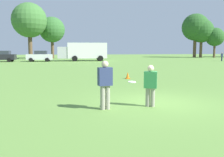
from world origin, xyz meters
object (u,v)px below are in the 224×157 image
(traffic_cone, at_px, (128,75))
(parked_car_center, at_px, (3,56))
(box_truck, at_px, (84,51))
(player_thrower, at_px, (105,82))
(bystander_sideline_watcher, at_px, (222,56))
(parked_car_mid_right, at_px, (40,56))
(frisbee, at_px, (132,82))
(player_defender, at_px, (150,84))

(traffic_cone, height_order, parked_car_center, parked_car_center)
(box_truck, bearing_deg, player_thrower, -91.53)
(parked_car_center, xyz_separation_m, box_truck, (13.39, 0.77, 0.83))
(parked_car_center, xyz_separation_m, bystander_sideline_watcher, (37.16, -3.83, -0.07))
(parked_car_mid_right, xyz_separation_m, box_truck, (7.37, 0.97, 0.83))
(box_truck, bearing_deg, frisbee, -90.04)
(player_defender, bearing_deg, bystander_sideline_watcher, 53.17)
(frisbee, relative_size, traffic_cone, 0.56)
(player_thrower, height_order, frisbee, player_thrower)
(frisbee, bearing_deg, traffic_cone, 78.01)
(player_thrower, xyz_separation_m, player_defender, (1.68, 0.16, -0.11))
(parked_car_mid_right, relative_size, bystander_sideline_watcher, 2.77)
(bystander_sideline_watcher, bearing_deg, traffic_cone, -134.47)
(traffic_cone, distance_m, parked_car_center, 30.29)
(parked_car_mid_right, bearing_deg, box_truck, 7.50)
(frisbee, distance_m, parked_car_center, 37.32)
(player_defender, distance_m, bystander_sideline_watcher, 38.43)
(traffic_cone, bearing_deg, player_thrower, -107.91)
(player_defender, height_order, parked_car_mid_right, parked_car_mid_right)
(player_defender, relative_size, frisbee, 5.57)
(traffic_cone, relative_size, parked_car_center, 0.11)
(player_thrower, bearing_deg, parked_car_mid_right, 100.53)
(box_truck, bearing_deg, parked_car_center, -176.70)
(traffic_cone, distance_m, parked_car_mid_right, 27.57)
(parked_car_center, bearing_deg, box_truck, 3.30)
(player_thrower, relative_size, parked_car_mid_right, 0.40)
(box_truck, bearing_deg, bystander_sideline_watcher, -10.95)
(frisbee, distance_m, traffic_cone, 8.88)
(player_thrower, height_order, parked_car_mid_right, parked_car_mid_right)
(player_thrower, relative_size, frisbee, 6.25)
(player_thrower, height_order, box_truck, box_truck)
(frisbee, bearing_deg, player_thrower, 173.96)
(frisbee, distance_m, parked_car_mid_right, 35.42)
(player_defender, bearing_deg, traffic_cone, 82.63)
(parked_car_center, bearing_deg, frisbee, -69.01)
(player_defender, height_order, frisbee, player_defender)
(frisbee, relative_size, bystander_sideline_watcher, 0.18)
(frisbee, xyz_separation_m, traffic_cone, (1.84, 8.66, -0.72))
(parked_car_center, distance_m, bystander_sideline_watcher, 37.36)
(traffic_cone, relative_size, parked_car_mid_right, 0.11)
(frisbee, bearing_deg, parked_car_mid_right, 101.98)
(player_thrower, bearing_deg, traffic_cone, 72.09)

